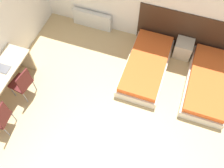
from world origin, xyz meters
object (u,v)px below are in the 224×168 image
bed_near_window (146,66)px  chair_near_notebook (0,117)px  bed_near_door (208,83)px  nightstand (183,49)px  chair_near_laptop (22,83)px

bed_near_window → chair_near_notebook: 3.43m
bed_near_window → bed_near_door: size_ratio=1.00×
nightstand → chair_near_laptop: bearing=-143.1°
bed_near_window → chair_near_notebook: chair_near_notebook is taller
bed_near_window → chair_near_laptop: bearing=-146.8°
nightstand → chair_near_notebook: chair_near_notebook is taller
bed_near_door → chair_near_notebook: bearing=-147.9°
chair_near_laptop → chair_near_notebook: (0.00, -0.86, 0.00)m
bed_near_door → chair_near_laptop: bearing=-157.9°
bed_near_door → chair_near_notebook: 4.59m
bed_near_door → nightstand: bearing=133.3°
nightstand → chair_near_notebook: bearing=-134.3°
bed_near_door → chair_near_laptop: 4.20m
nightstand → chair_near_laptop: size_ratio=0.50×
bed_near_window → bed_near_door: same height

